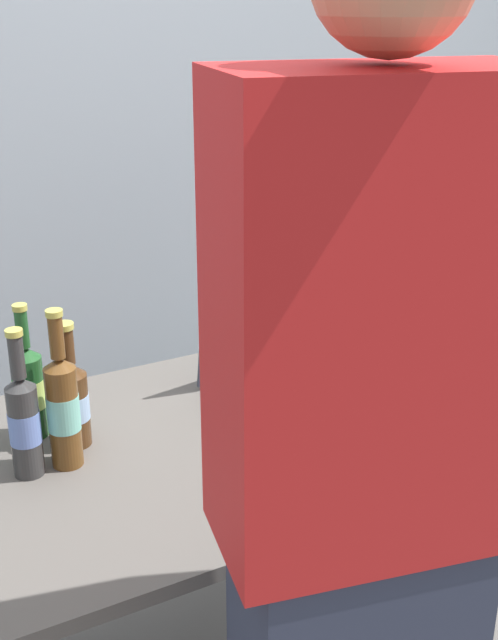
% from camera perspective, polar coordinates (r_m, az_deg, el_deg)
% --- Properties ---
extents(desk, '(1.38, 0.81, 0.75)m').
position_cam_1_polar(desk, '(1.89, 0.92, -10.04)').
color(desk, '#56514C').
rests_on(desk, ground).
extents(laptop, '(0.34, 0.30, 0.22)m').
position_cam_1_polar(laptop, '(1.95, 1.57, -3.50)').
color(laptop, '#383D4C').
rests_on(laptop, desk).
extents(beer_bottle_dark, '(0.07, 0.07, 0.30)m').
position_cam_1_polar(beer_bottle_dark, '(1.79, -15.23, -4.67)').
color(beer_bottle_dark, '#1E5123').
rests_on(beer_bottle_dark, desk).
extents(beer_bottle_amber, '(0.07, 0.07, 0.34)m').
position_cam_1_polar(beer_bottle_amber, '(1.65, -12.95, -6.01)').
color(beer_bottle_amber, brown).
rests_on(beer_bottle_amber, desk).
extents(beer_bottle_brown, '(0.06, 0.06, 0.31)m').
position_cam_1_polar(beer_bottle_brown, '(1.65, -15.53, -6.87)').
color(beer_bottle_brown, '#333333').
rests_on(beer_bottle_brown, desk).
extents(beer_bottle_green, '(0.08, 0.08, 0.28)m').
position_cam_1_polar(beer_bottle_green, '(1.74, -12.43, -5.52)').
color(beer_bottle_green, '#472B14').
rests_on(beer_bottle_green, desk).
extents(person_figure, '(0.45, 0.33, 1.79)m').
position_cam_1_polar(person_figure, '(1.23, 7.77, -14.70)').
color(person_figure, '#2D3347').
rests_on(person_figure, ground).
extents(coffee_mug, '(0.11, 0.07, 0.10)m').
position_cam_1_polar(coffee_mug, '(2.06, 13.75, -2.80)').
color(coffee_mug, '#BF4C33').
rests_on(coffee_mug, desk).
extents(back_wall, '(6.00, 0.10, 2.60)m').
position_cam_1_polar(back_wall, '(2.42, -9.44, 13.56)').
color(back_wall, '#99A3AD').
rests_on(back_wall, ground).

